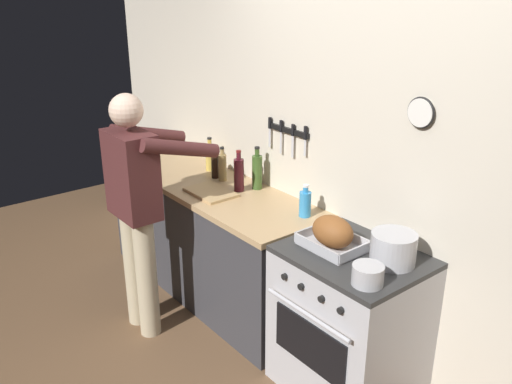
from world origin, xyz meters
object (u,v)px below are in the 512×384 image
object	(u,v)px
bottle_cooking_oil	(210,157)
bottle_dish_soap	(305,203)
person_cook	(137,201)
stove	(349,324)
bottle_soy_sauce	(215,166)
roasting_pan	(333,234)
bottle_wine_red	(239,174)
bottle_vinegar	(222,167)
cutting_board	(211,192)
saucepan	(368,275)
bottle_olive_oil	(257,171)
stock_pot	(393,249)

from	to	relation	value
bottle_cooking_oil	bottle_dish_soap	bearing A→B (deg)	-1.67
person_cook	bottle_dish_soap	xyz separation A→B (m)	(0.77, 0.77, 0.04)
stove	bottle_soy_sauce	size ratio (longest dim) A/B	3.97
roasting_pan	bottle_wine_red	xyz separation A→B (m)	(-1.03, 0.12, 0.04)
bottle_wine_red	bottle_cooking_oil	bearing A→B (deg)	169.66
person_cook	bottle_vinegar	bearing A→B (deg)	-1.49
roasting_pan	cutting_board	xyz separation A→B (m)	(-1.10, -0.07, -0.08)
bottle_cooking_oil	bottle_dish_soap	xyz separation A→B (m)	(1.11, -0.03, -0.02)
saucepan	bottle_wine_red	world-z (taller)	bottle_wine_red
cutting_board	bottle_vinegar	distance (m)	0.30
bottle_vinegar	bottle_soy_sauce	distance (m)	0.08
bottle_cooking_oil	bottle_olive_oil	distance (m)	0.55
bottle_vinegar	stove	bearing A→B (deg)	-4.67
bottle_soy_sauce	stock_pot	bearing A→B (deg)	-0.81
person_cook	bottle_soy_sauce	xyz separation A→B (m)	(-0.18, 0.74, 0.04)
stock_pot	saucepan	size ratio (longest dim) A/B	1.52
saucepan	bottle_vinegar	world-z (taller)	bottle_vinegar
roasting_pan	bottle_wine_red	size ratio (longest dim) A/B	1.18
person_cook	roasting_pan	xyz separation A→B (m)	(1.18, 0.59, 0.03)
bottle_wine_red	bottle_dish_soap	size ratio (longest dim) A/B	1.41
bottle_soy_sauce	bottle_olive_oil	world-z (taller)	bottle_olive_oil
stove	stock_pot	distance (m)	0.57
roasting_pan	bottle_olive_oil	world-z (taller)	bottle_olive_oil
bottle_cooking_oil	person_cook	bearing A→B (deg)	-66.57
bottle_dish_soap	bottle_cooking_oil	bearing A→B (deg)	178.33
person_cook	cutting_board	size ratio (longest dim) A/B	4.61
stock_pot	cutting_board	xyz separation A→B (m)	(-1.42, -0.19, -0.08)
bottle_olive_oil	bottle_dish_soap	bearing A→B (deg)	-6.82
roasting_pan	bottle_olive_oil	bearing A→B (deg)	165.78
bottle_cooking_oil	bottle_soy_sauce	size ratio (longest dim) A/B	1.17
bottle_vinegar	bottle_wine_red	world-z (taller)	bottle_wine_red
cutting_board	bottle_soy_sauce	distance (m)	0.34
bottle_olive_oil	roasting_pan	bearing A→B (deg)	-14.22
stock_pot	cutting_board	size ratio (longest dim) A/B	0.67
bottle_dish_soap	bottle_olive_oil	bearing A→B (deg)	173.18
bottle_olive_oil	stock_pot	bearing A→B (deg)	-5.61
saucepan	cutting_board	xyz separation A→B (m)	(-1.48, 0.08, -0.04)
stock_pot	saucepan	xyz separation A→B (m)	(0.06, -0.27, -0.03)
bottle_wine_red	bottle_vinegar	bearing A→B (deg)	172.75
stove	bottle_dish_soap	distance (m)	0.78
cutting_board	bottle_cooking_oil	size ratio (longest dim) A/B	1.36
cutting_board	bottle_vinegar	world-z (taller)	bottle_vinegar
stove	saucepan	bearing A→B (deg)	-36.40
bottle_soy_sauce	bottle_cooking_oil	bearing A→B (deg)	158.04
bottle_cooking_oil	bottle_olive_oil	bearing A→B (deg)	3.73
bottle_cooking_oil	bottle_olive_oil	size ratio (longest dim) A/B	0.85
stove	bottle_olive_oil	size ratio (longest dim) A/B	2.90
bottle_vinegar	bottle_olive_oil	world-z (taller)	bottle_olive_oil
cutting_board	bottle_vinegar	bearing A→B (deg)	127.43
cutting_board	bottle_dish_soap	xyz separation A→B (m)	(0.69, 0.25, 0.08)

